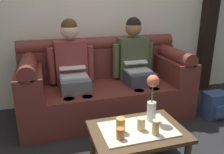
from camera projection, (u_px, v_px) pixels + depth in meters
The scene contains 10 objects.
couch at pixel (105, 86), 3.00m from camera, with size 2.08×0.88×0.96m.
person_left at pixel (72, 67), 2.80m from camera, with size 0.56×0.67×1.22m.
person_right at pixel (135, 62), 3.02m from camera, with size 0.56×0.67×1.22m.
coffee_table at pixel (138, 134), 2.04m from camera, with size 0.81×0.58×0.36m.
flower_vase at pixel (152, 96), 2.10m from camera, with size 0.11×0.11×0.44m.
cup_near_left at pixel (121, 125), 1.96m from camera, with size 0.08×0.08×0.13m, color gold.
cup_near_right at pixel (120, 134), 1.86m from camera, with size 0.06×0.06×0.09m, color #B26633.
cup_far_center at pixel (141, 124), 1.99m from camera, with size 0.07×0.07×0.11m, color #DBB77A.
cup_far_left at pixel (156, 127), 1.92m from camera, with size 0.06×0.06×0.13m, color #DBB77A.
backpack_right at pixel (215, 105), 2.95m from camera, with size 0.28×0.26×0.32m.
Camera 1 is at (-0.73, -1.55, 1.43)m, focal length 37.40 mm.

